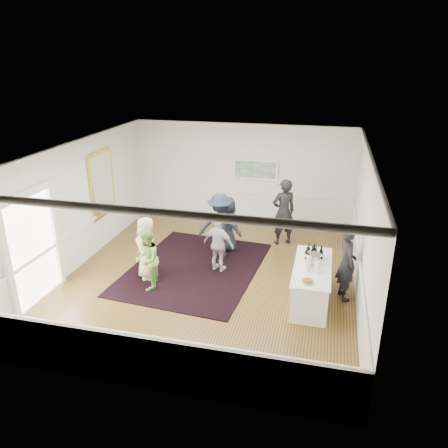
% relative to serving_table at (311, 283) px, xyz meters
% --- Properties ---
extents(floor, '(8.00, 8.00, 0.00)m').
position_rel_serving_table_xyz_m(floor, '(-2.48, 0.53, -0.43)').
color(floor, brown).
rests_on(floor, ground).
extents(ceiling, '(7.00, 8.00, 0.02)m').
position_rel_serving_table_xyz_m(ceiling, '(-2.48, 0.53, 2.77)').
color(ceiling, white).
rests_on(ceiling, wall_back).
extents(wall_left, '(0.02, 8.00, 3.20)m').
position_rel_serving_table_xyz_m(wall_left, '(-5.98, 0.53, 1.17)').
color(wall_left, white).
rests_on(wall_left, floor).
extents(wall_right, '(0.02, 8.00, 3.20)m').
position_rel_serving_table_xyz_m(wall_right, '(1.02, 0.53, 1.17)').
color(wall_right, white).
rests_on(wall_right, floor).
extents(wall_back, '(7.00, 0.02, 3.20)m').
position_rel_serving_table_xyz_m(wall_back, '(-2.48, 4.53, 1.17)').
color(wall_back, white).
rests_on(wall_back, floor).
extents(wall_front, '(7.00, 0.02, 3.20)m').
position_rel_serving_table_xyz_m(wall_front, '(-2.48, -3.47, 1.17)').
color(wall_front, white).
rests_on(wall_front, floor).
extents(wainscoting, '(7.00, 8.00, 1.00)m').
position_rel_serving_table_xyz_m(wainscoting, '(-2.48, 0.53, 0.07)').
color(wainscoting, white).
rests_on(wainscoting, floor).
extents(mirror, '(0.05, 1.25, 1.85)m').
position_rel_serving_table_xyz_m(mirror, '(-5.93, 1.83, 1.37)').
color(mirror, yellow).
rests_on(mirror, wall_left).
extents(doorway, '(0.10, 1.78, 2.56)m').
position_rel_serving_table_xyz_m(doorway, '(-5.92, -1.37, 0.99)').
color(doorway, white).
rests_on(doorway, wall_left).
extents(landscape_painting, '(1.44, 0.06, 0.66)m').
position_rel_serving_table_xyz_m(landscape_painting, '(-2.08, 4.47, 1.35)').
color(landscape_painting, white).
rests_on(landscape_painting, wall_back).
extents(area_rug, '(3.47, 4.37, 0.02)m').
position_rel_serving_table_xyz_m(area_rug, '(-2.99, 0.88, -0.42)').
color(area_rug, black).
rests_on(area_rug, floor).
extents(serving_table, '(0.81, 2.11, 0.85)m').
position_rel_serving_table_xyz_m(serving_table, '(0.00, 0.00, 0.00)').
color(serving_table, white).
rests_on(serving_table, floor).
extents(bartender, '(0.59, 0.73, 1.73)m').
position_rel_serving_table_xyz_m(bartender, '(0.72, 0.31, 0.43)').
color(bartender, black).
rests_on(bartender, floor).
extents(guest_tan, '(0.88, 0.91, 1.57)m').
position_rel_serving_table_xyz_m(guest_tan, '(-3.97, 0.17, 0.36)').
color(guest_tan, tan).
rests_on(guest_tan, floor).
extents(guest_green, '(0.71, 0.83, 1.46)m').
position_rel_serving_table_xyz_m(guest_green, '(-3.75, -0.33, 0.30)').
color(guest_green, '#79B648').
rests_on(guest_green, floor).
extents(guest_lilac, '(0.91, 0.57, 1.44)m').
position_rel_serving_table_xyz_m(guest_lilac, '(-2.36, 0.92, 0.29)').
color(guest_lilac, silver).
rests_on(guest_lilac, floor).
extents(guest_dark_a, '(1.25, 0.85, 1.79)m').
position_rel_serving_table_xyz_m(guest_dark_a, '(-2.52, 1.72, 0.46)').
color(guest_dark_a, '#1B222E').
rests_on(guest_dark_a, floor).
extents(guest_dark_b, '(0.84, 0.76, 1.94)m').
position_rel_serving_table_xyz_m(guest_dark_b, '(-0.98, 3.02, 0.54)').
color(guest_dark_b, black).
rests_on(guest_dark_b, floor).
extents(guest_navy, '(0.90, 0.79, 1.54)m').
position_rel_serving_table_xyz_m(guest_navy, '(-2.43, 2.23, 0.34)').
color(guest_navy, '#1B222E').
rests_on(guest_navy, floor).
extents(wine_bottles, '(0.40, 0.28, 0.31)m').
position_rel_serving_table_xyz_m(wine_bottles, '(-0.00, 0.46, 0.58)').
color(wine_bottles, black).
rests_on(wine_bottles, serving_table).
extents(juice_pitchers, '(0.32, 0.34, 0.24)m').
position_rel_serving_table_xyz_m(juice_pitchers, '(-0.03, -0.18, 0.54)').
color(juice_pitchers, '#6AA139').
rests_on(juice_pitchers, serving_table).
extents(ice_bucket, '(0.26, 0.26, 0.24)m').
position_rel_serving_table_xyz_m(ice_bucket, '(0.02, 0.13, 0.54)').
color(ice_bucket, silver).
rests_on(ice_bucket, serving_table).
extents(nut_bowl, '(0.24, 0.24, 0.08)m').
position_rel_serving_table_xyz_m(nut_bowl, '(-0.06, -0.78, 0.46)').
color(nut_bowl, white).
rests_on(nut_bowl, serving_table).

